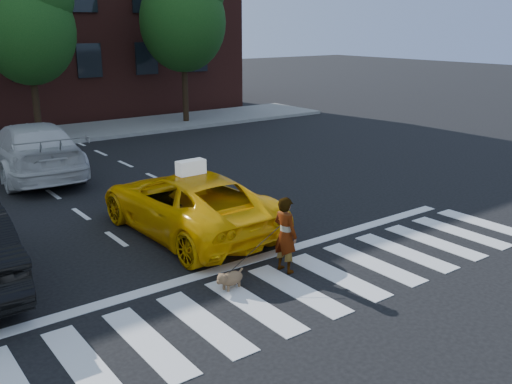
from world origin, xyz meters
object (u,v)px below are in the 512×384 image
(dog, at_px, (230,279))
(tree_right, at_px, (183,11))
(woman, at_px, (285,235))
(tree_mid, at_px, (28,19))
(white_suv, at_px, (32,150))
(taxi, at_px, (188,203))

(dog, bearing_deg, tree_right, 52.40)
(woman, bearing_deg, dog, 84.97)
(tree_mid, bearing_deg, white_suv, -108.63)
(white_suv, bearing_deg, taxi, 104.37)
(woman, bearing_deg, tree_right, -30.37)
(white_suv, xyz_separation_m, dog, (0.42, -10.50, -0.64))
(tree_mid, relative_size, dog, 10.86)
(taxi, xyz_separation_m, white_suv, (-1.35, 7.43, 0.14))
(tree_mid, height_order, taxi, tree_mid)
(taxi, xyz_separation_m, woman, (0.41, -3.03, 0.04))
(tree_right, distance_m, taxi, 15.86)
(tree_right, bearing_deg, taxi, -119.95)
(tree_mid, xyz_separation_m, white_suv, (-1.93, -5.74, -4.00))
(white_suv, bearing_deg, dog, 96.39)
(tree_right, bearing_deg, white_suv, -147.29)
(dog, bearing_deg, taxi, 63.26)
(taxi, bearing_deg, tree_mid, -93.90)
(taxi, distance_m, dog, 3.24)
(tree_mid, distance_m, tree_right, 7.01)
(woman, xyz_separation_m, dog, (-1.33, -0.03, -0.54))
(tree_right, relative_size, taxi, 1.49)
(tree_mid, xyz_separation_m, woman, (-0.18, -16.20, -4.09))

